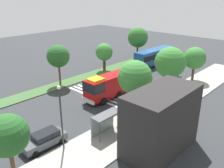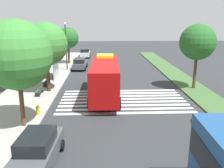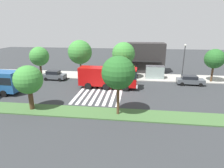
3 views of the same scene
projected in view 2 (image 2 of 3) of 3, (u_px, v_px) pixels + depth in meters
name	position (u px, v px, depth m)	size (l,w,h in m)	color
ground_plane	(121.00, 92.00, 25.36)	(120.00, 120.00, 0.00)	#2D3033
sidewalk	(31.00, 92.00, 24.96)	(60.00, 5.63, 0.14)	#9E9B93
median_strip	(196.00, 90.00, 25.67)	(60.00, 3.00, 0.14)	#3D6033
crosswalk	(123.00, 100.00, 22.70)	(6.75, 11.66, 0.01)	silver
fire_truck	(105.00, 77.00, 23.27)	(9.76, 2.97, 3.71)	#A50C0C
parked_car_west	(38.00, 149.00, 12.48)	(4.32, 2.16, 1.81)	#474C51
parked_car_mid	(80.00, 64.00, 36.70)	(4.65, 2.13, 1.64)	#474C51
parked_car_east	(85.00, 53.00, 48.07)	(4.71, 2.22, 1.75)	silver
bus_stop_shelter	(53.00, 64.00, 30.66)	(3.50, 1.40, 2.46)	#4C4C51
bench_near_shelter	(47.00, 82.00, 27.14)	(1.60, 0.50, 0.90)	black
bench_west_of_shelter	(40.00, 90.00, 23.90)	(1.60, 0.50, 0.90)	#2D472D
street_lamp	(66.00, 43.00, 34.79)	(0.36, 0.36, 6.77)	#2D2D30
sidewalk_tree_west	(17.00, 55.00, 15.79)	(4.62, 4.62, 7.30)	#513823
sidewalk_tree_center	(46.00, 44.00, 23.99)	(4.32, 4.32, 6.99)	#47301E
sidewalk_tree_far_east	(68.00, 38.00, 39.90)	(3.47, 3.47, 5.97)	#513823
median_tree_center	(198.00, 42.00, 25.07)	(3.72, 3.72, 6.79)	#513823
fire_hydrant	(38.00, 110.00, 18.90)	(0.28, 0.28, 0.70)	gold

